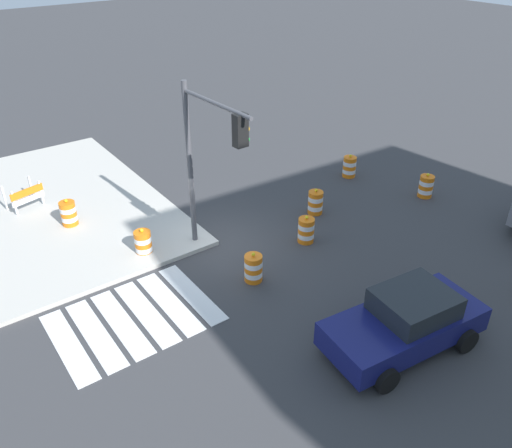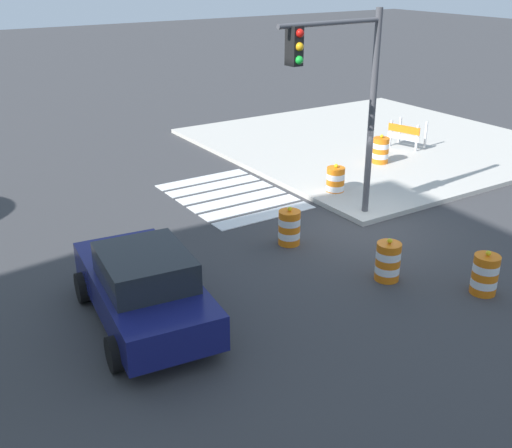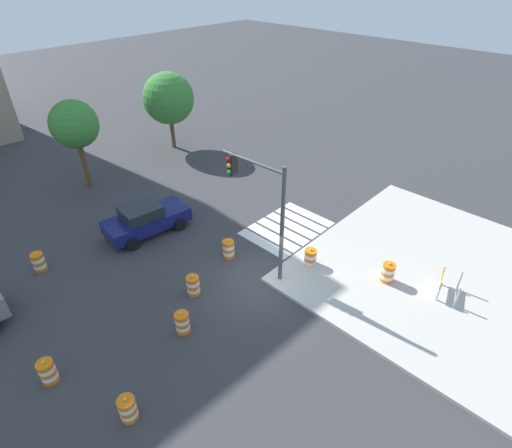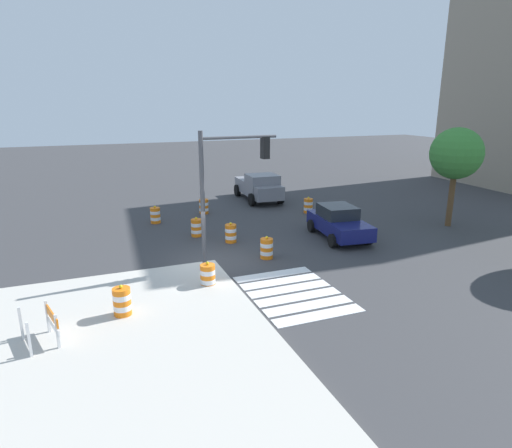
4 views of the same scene
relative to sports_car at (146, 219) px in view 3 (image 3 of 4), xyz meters
name	(u,v)px [view 3 (image 3 of 4)]	position (x,y,z in m)	size (l,w,h in m)	color
ground_plane	(261,281)	(1.29, -6.94, -0.81)	(120.00, 120.00, 0.00)	#38383A
sidewalk_corner	(448,276)	(7.29, -12.94, -0.74)	(12.00, 12.00, 0.15)	#BCB7AD
crosswalk_stripes	(287,228)	(5.29, -5.14, -0.80)	(4.35, 3.20, 0.02)	silver
sports_car	(146,219)	(0.00, 0.00, 0.00)	(4.48, 2.51, 1.63)	navy
traffic_barrel_near_corner	(39,262)	(-5.16, 1.02, -0.36)	(0.56, 0.56, 1.02)	orange
traffic_barrel_crosswalk_end	(182,322)	(-2.88, -6.69, -0.36)	(0.56, 0.56, 1.02)	orange
traffic_barrel_median_near	(193,285)	(-1.27, -5.36, -0.36)	(0.56, 0.56, 1.02)	orange
traffic_barrel_median_far	(310,258)	(3.64, -7.89, -0.36)	(0.56, 0.56, 1.02)	orange
traffic_barrel_far_curb	(228,249)	(1.51, -4.61, -0.36)	(0.56, 0.56, 1.02)	orange
traffic_barrel_lane_center	(128,409)	(-6.24, -8.26, -0.36)	(0.56, 0.56, 1.02)	orange
traffic_barrel_opposite_curb	(48,371)	(-7.38, -5.10, -0.36)	(0.56, 0.56, 1.02)	orange
traffic_barrel_on_sidewalk	(388,272)	(5.03, -11.08, -0.21)	(0.56, 0.56, 1.02)	orange
construction_barricade	(445,283)	(5.94, -13.19, -0.09)	(1.40, 1.08, 1.00)	silver
traffic_light_pole	(261,197)	(1.82, -6.41, 3.10)	(0.50, 3.29, 5.50)	#4C4C51
street_tree_streetside_near	(74,125)	(0.36, 6.92, 3.19)	(2.77, 2.77, 5.42)	brown
street_tree_streetside_mid	(168,98)	(7.75, 8.01, 2.86)	(3.61, 3.61, 5.49)	brown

